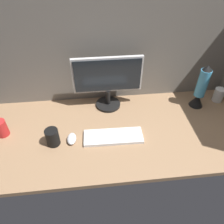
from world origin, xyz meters
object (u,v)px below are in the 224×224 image
object	(u,v)px
mug_ceramic_white	(219,95)
mug_black_travel	(53,137)
keyboard	(113,137)
mouse	(72,139)
lava_lamp	(200,90)
monitor	(108,80)
mug_red_plastic	(1,128)

from	to	relation	value
mug_ceramic_white	mug_black_travel	distance (cm)	124.20
keyboard	mouse	distance (cm)	25.99
mouse	lava_lamp	distance (cm)	95.34
mug_black_travel	monitor	bearing A→B (deg)	42.83
keyboard	mug_black_travel	xyz separation A→B (cm)	(-36.90, -0.61, 4.58)
mug_red_plastic	monitor	bearing A→B (deg)	18.19
monitor	mug_black_travel	size ratio (longest dim) A/B	4.25
mug_red_plastic	mouse	bearing A→B (deg)	-13.08
keyboard	mug_red_plastic	size ratio (longest dim) A/B	3.34
mug_red_plastic	mug_black_travel	world-z (taller)	same
mug_red_plastic	lava_lamp	world-z (taller)	lava_lamp
monitor	mouse	world-z (taller)	monitor
keyboard	mug_black_travel	world-z (taller)	mug_black_travel
mug_red_plastic	lava_lamp	size ratio (longest dim) A/B	0.33
monitor	keyboard	xyz separation A→B (cm)	(0.14, -33.47, -20.76)
mug_ceramic_white	mug_black_travel	xyz separation A→B (cm)	(-120.46, -30.25, 0.34)
mouse	keyboard	bearing A→B (deg)	0.48
monitor	mouse	size ratio (longest dim) A/B	4.94
mug_ceramic_white	mug_black_travel	world-z (taller)	mug_black_travel
monitor	mug_black_travel	distance (cm)	52.68
keyboard	lava_lamp	bearing A→B (deg)	23.18
keyboard	mouse	world-z (taller)	mouse
keyboard	mug_ceramic_white	xyz separation A→B (cm)	(83.56, 29.63, 4.24)
mouse	lava_lamp	size ratio (longest dim) A/B	0.29
monitor	mouse	distance (cm)	46.49
monitor	keyboard	bearing A→B (deg)	-89.77
keyboard	mug_ceramic_white	bearing A→B (deg)	20.96
mug_red_plastic	mug_black_travel	distance (cm)	34.69
mouse	mug_black_travel	distance (cm)	11.63
mug_red_plastic	mug_black_travel	size ratio (longest dim) A/B	0.99
mug_ceramic_white	mug_black_travel	bearing A→B (deg)	-165.90
mouse	lava_lamp	xyz separation A→B (cm)	(91.04, 25.51, 12.24)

